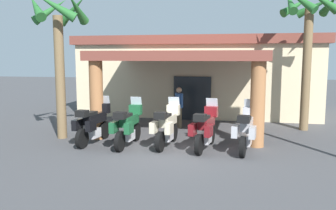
# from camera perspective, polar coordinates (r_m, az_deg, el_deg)

# --- Properties ---
(ground_plane) EXTENTS (80.00, 80.00, 0.00)m
(ground_plane) POSITION_cam_1_polar(r_m,az_deg,el_deg) (11.61, 0.65, -7.46)
(ground_plane) COLOR #424244
(motel_building) EXTENTS (12.69, 10.97, 4.08)m
(motel_building) POSITION_cam_1_polar(r_m,az_deg,el_deg) (19.62, 4.88, 4.90)
(motel_building) COLOR beige
(motel_building) RESTS_ON ground_plane
(motorcycle_black) EXTENTS (0.81, 2.21, 1.61)m
(motorcycle_black) POSITION_cam_1_polar(r_m,az_deg,el_deg) (12.86, -11.80, -2.95)
(motorcycle_black) COLOR black
(motorcycle_black) RESTS_ON ground_plane
(motorcycle_green) EXTENTS (0.73, 2.21, 1.61)m
(motorcycle_green) POSITION_cam_1_polar(r_m,az_deg,el_deg) (12.28, -6.38, -3.33)
(motorcycle_green) COLOR black
(motorcycle_green) RESTS_ON ground_plane
(motorcycle_cream) EXTENTS (0.78, 2.21, 1.61)m
(motorcycle_cream) POSITION_cam_1_polar(r_m,az_deg,el_deg) (12.18, -0.17, -3.38)
(motorcycle_cream) COLOR black
(motorcycle_cream) RESTS_ON ground_plane
(motorcycle_maroon) EXTENTS (0.87, 2.20, 1.61)m
(motorcycle_maroon) POSITION_cam_1_polar(r_m,az_deg,el_deg) (11.85, 5.95, -3.73)
(motorcycle_maroon) COLOR black
(motorcycle_maroon) RESTS_ON ground_plane
(motorcycle_silver) EXTENTS (0.85, 2.20, 1.61)m
(motorcycle_silver) POSITION_cam_1_polar(r_m,az_deg,el_deg) (11.80, 12.32, -3.92)
(motorcycle_silver) COLOR black
(motorcycle_silver) RESTS_ON ground_plane
(pedestrian) EXTENTS (0.40, 0.40, 1.75)m
(pedestrian) POSITION_cam_1_polar(r_m,az_deg,el_deg) (15.34, 1.75, 0.10)
(pedestrian) COLOR brown
(pedestrian) RESTS_ON ground_plane
(palm_tree_near_portico) EXTENTS (2.28, 2.40, 5.81)m
(palm_tree_near_portico) POSITION_cam_1_polar(r_m,az_deg,el_deg) (15.83, 21.32, 11.52)
(palm_tree_near_portico) COLOR brown
(palm_tree_near_portico) RESTS_ON ground_plane
(palm_tree_roadside) EXTENTS (2.19, 2.32, 5.34)m
(palm_tree_roadside) POSITION_cam_1_polar(r_m,az_deg,el_deg) (13.83, -16.90, 10.66)
(palm_tree_roadside) COLOR brown
(palm_tree_roadside) RESTS_ON ground_plane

